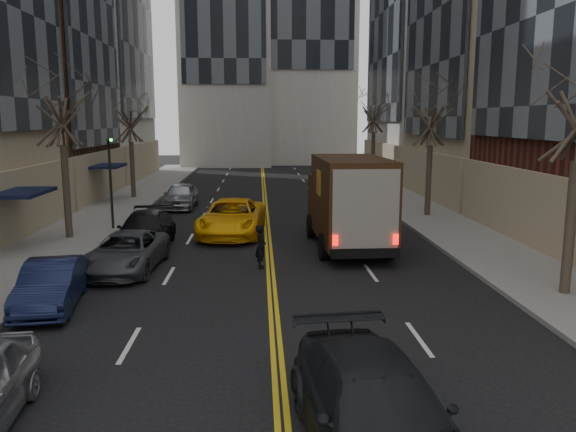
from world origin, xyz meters
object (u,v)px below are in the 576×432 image
Objects in this scene: taxi at (232,217)px; pedestrian at (261,246)px; observer_sedan at (376,413)px; ups_truck at (349,203)px.

taxi is 6.12m from pedestrian.
taxi reaches higher than observer_sedan.
pedestrian is at bearing -142.37° from ups_truck.
taxi is at bearing 94.12° from observer_sedan.
observer_sedan is (-1.86, -14.58, -1.14)m from ups_truck.
ups_truck is 5.89m from taxi.
ups_truck is at bearing -53.60° from pedestrian.
taxi is 3.69× the size of pedestrian.
pedestrian reaches higher than observer_sedan.
pedestrian is at bearing 92.86° from observer_sedan.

